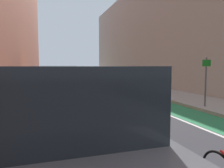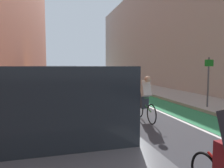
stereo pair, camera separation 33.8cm
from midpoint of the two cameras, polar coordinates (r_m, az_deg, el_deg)
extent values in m
plane|color=#38383D|center=(16.16, -5.34, -2.22)|extent=(92.62, 92.62, 0.00)
cube|color=#2D8451|center=(18.74, 2.15, -1.23)|extent=(1.60, 42.10, 0.00)
cube|color=white|center=(18.50, -0.52, -1.30)|extent=(0.12, 42.10, 0.00)
cube|color=#A8A59E|center=(19.52, 8.61, -0.83)|extent=(2.99, 42.10, 0.14)
cube|color=#B2ADA3|center=(22.65, 13.16, 13.37)|extent=(2.40, 38.10, 10.77)
cube|color=#595B60|center=(3.37, -13.25, -15.79)|extent=(1.83, 4.34, 0.95)
cube|color=black|center=(2.96, -13.37, -2.63)|extent=(1.59, 2.61, 0.75)
cylinder|color=black|center=(5.08, -23.32, -14.55)|extent=(0.23, 0.66, 0.66)
cylinder|color=black|center=(5.12, -4.67, -14.02)|extent=(0.23, 0.66, 0.66)
cube|color=yellow|center=(10.26, -14.33, -1.90)|extent=(2.10, 4.85, 0.95)
cube|color=black|center=(9.96, -14.37, 2.52)|extent=(1.81, 2.93, 0.75)
cylinder|color=black|center=(12.15, -18.87, -3.24)|extent=(0.24, 0.67, 0.66)
cylinder|color=black|center=(12.21, -10.46, -3.02)|extent=(0.24, 0.67, 0.66)
cylinder|color=black|center=(8.52, -19.79, -6.64)|extent=(0.24, 0.67, 0.66)
cylinder|color=black|center=(8.60, -7.76, -6.28)|extent=(0.24, 0.67, 0.66)
cylinder|color=red|center=(3.53, 29.91, -18.22)|extent=(0.04, 0.12, 0.55)
torus|color=black|center=(7.50, 11.72, -7.85)|extent=(0.05, 0.70, 0.70)
torus|color=black|center=(8.43, 8.38, -6.40)|extent=(0.05, 0.70, 0.70)
cylinder|color=#338C3F|center=(7.92, 9.97, -5.53)|extent=(0.06, 0.96, 0.33)
cylinder|color=#338C3F|center=(8.07, 9.41, -4.75)|extent=(0.04, 0.12, 0.55)
cylinder|color=#338C3F|center=(7.47, 11.51, -3.61)|extent=(0.48, 0.03, 0.02)
cube|color=#333842|center=(7.99, 9.66, -4.34)|extent=(0.28, 0.25, 0.56)
cube|color=beige|center=(7.81, 10.12, -1.15)|extent=(0.33, 0.41, 0.60)
sphere|color=tan|center=(7.64, 10.67, 1.27)|extent=(0.22, 0.22, 0.22)
cube|color=maroon|center=(7.92, 9.72, -0.92)|extent=(0.27, 0.28, 0.39)
torus|color=black|center=(10.21, 3.15, -4.53)|extent=(0.09, 0.64, 0.64)
torus|color=black|center=(11.18, 1.11, -3.71)|extent=(0.09, 0.64, 0.64)
cylinder|color=gold|center=(10.66, 2.09, -2.93)|extent=(0.11, 0.96, 0.33)
cylinder|color=gold|center=(10.82, 1.74, -2.39)|extent=(0.04, 0.12, 0.55)
cylinder|color=gold|center=(10.21, 3.00, -1.42)|extent=(0.48, 0.06, 0.02)
cube|color=#1E598C|center=(10.74, 1.89, -2.07)|extent=(0.30, 0.26, 0.56)
cube|color=tan|center=(10.58, 2.15, 0.33)|extent=(0.35, 0.42, 0.60)
sphere|color=tan|center=(10.41, 2.47, 2.13)|extent=(0.22, 0.22, 0.22)
cube|color=tan|center=(10.69, 1.91, 0.48)|extent=(0.28, 0.29, 0.39)
cylinder|color=#4C4C51|center=(10.58, 24.94, 0.41)|extent=(0.07, 0.07, 2.22)
cube|color=#19721E|center=(10.54, 25.18, 5.07)|extent=(0.44, 0.03, 0.30)
camera|label=1|loc=(0.17, -88.89, 0.09)|focal=34.53mm
camera|label=2|loc=(0.17, 91.11, -0.09)|focal=34.53mm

